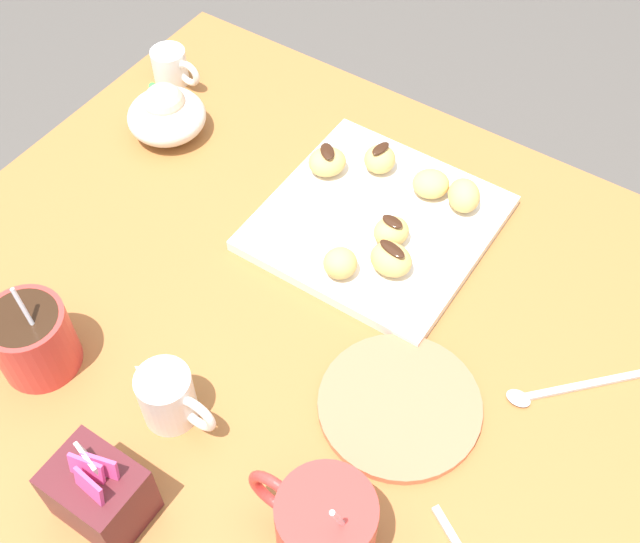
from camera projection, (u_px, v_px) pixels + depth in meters
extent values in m
plane|color=#514C47|center=(303.00, 527.00, 1.56)|extent=(8.00, 8.00, 0.00)
cube|color=#A36633|center=(292.00, 314.00, 0.98)|extent=(0.93, 0.82, 0.04)
cube|color=#A36633|center=(623.00, 409.00, 1.32)|extent=(0.07, 0.07, 0.71)
cube|color=#A36633|center=(230.00, 207.00, 1.59)|extent=(0.07, 0.07, 0.71)
cube|color=white|center=(377.00, 223.00, 1.04)|extent=(0.28, 0.28, 0.02)
cylinder|color=red|center=(326.00, 529.00, 0.75)|extent=(0.09, 0.09, 0.10)
torus|color=red|center=(276.00, 494.00, 0.77)|extent=(0.06, 0.01, 0.06)
cylinder|color=#331E11|center=(326.00, 511.00, 0.72)|extent=(0.08, 0.08, 0.01)
cylinder|color=silver|center=(344.00, 525.00, 0.72)|extent=(0.01, 0.04, 0.13)
cylinder|color=red|center=(33.00, 340.00, 0.89)|extent=(0.09, 0.09, 0.09)
cylinder|color=#331E11|center=(23.00, 321.00, 0.86)|extent=(0.08, 0.08, 0.01)
cylinder|color=silver|center=(36.00, 330.00, 0.86)|extent=(0.04, 0.02, 0.11)
cylinder|color=white|center=(167.00, 396.00, 0.85)|extent=(0.06, 0.06, 0.07)
cone|color=white|center=(142.00, 371.00, 0.84)|extent=(0.02, 0.02, 0.02)
torus|color=white|center=(196.00, 414.00, 0.84)|extent=(0.05, 0.01, 0.05)
cylinder|color=white|center=(163.00, 382.00, 0.83)|extent=(0.05, 0.05, 0.01)
cube|color=#561E23|center=(100.00, 493.00, 0.78)|extent=(0.09, 0.07, 0.08)
cube|color=#EA4C93|center=(87.00, 469.00, 0.74)|extent=(0.04, 0.02, 0.03)
cube|color=white|center=(90.00, 461.00, 0.75)|extent=(0.04, 0.02, 0.03)
cube|color=#EA4C93|center=(100.00, 466.00, 0.75)|extent=(0.04, 0.02, 0.03)
cube|color=#EA4C93|center=(93.00, 489.00, 0.73)|extent=(0.04, 0.01, 0.03)
ellipsoid|color=white|center=(167.00, 116.00, 1.13)|extent=(0.11, 0.11, 0.06)
sphere|color=beige|center=(164.00, 105.00, 1.12)|extent=(0.06, 0.06, 0.06)
ellipsoid|color=green|center=(156.00, 91.00, 1.11)|extent=(0.03, 0.02, 0.02)
cylinder|color=white|center=(170.00, 66.00, 1.21)|extent=(0.05, 0.05, 0.05)
cone|color=white|center=(155.00, 51.00, 1.20)|extent=(0.02, 0.02, 0.02)
torus|color=white|center=(188.00, 73.00, 1.19)|extent=(0.04, 0.01, 0.04)
cylinder|color=#381E11|center=(168.00, 55.00, 1.19)|extent=(0.04, 0.04, 0.01)
cylinder|color=#E5704C|center=(400.00, 405.00, 0.88)|extent=(0.18, 0.18, 0.01)
cube|color=silver|center=(581.00, 386.00, 0.90)|extent=(0.11, 0.11, 0.00)
ellipsoid|color=silver|center=(518.00, 398.00, 0.89)|extent=(0.03, 0.02, 0.01)
ellipsoid|color=#E5B260|center=(380.00, 159.00, 1.08)|extent=(0.04, 0.04, 0.04)
ellipsoid|color=#381E11|center=(381.00, 148.00, 1.06)|extent=(0.02, 0.03, 0.00)
ellipsoid|color=#E5B260|center=(431.00, 184.00, 1.05)|extent=(0.06, 0.06, 0.03)
ellipsoid|color=#E5B260|center=(391.00, 259.00, 0.97)|extent=(0.05, 0.05, 0.04)
ellipsoid|color=#381E11|center=(392.00, 249.00, 0.95)|extent=(0.04, 0.02, 0.00)
ellipsoid|color=#E5B260|center=(464.00, 195.00, 1.03)|extent=(0.06, 0.06, 0.04)
ellipsoid|color=#E5B260|center=(327.00, 162.00, 1.07)|extent=(0.07, 0.07, 0.04)
ellipsoid|color=#381E11|center=(327.00, 151.00, 1.06)|extent=(0.04, 0.04, 0.00)
ellipsoid|color=#E5B260|center=(391.00, 231.00, 1.00)|extent=(0.06, 0.06, 0.03)
ellipsoid|color=#381E11|center=(392.00, 221.00, 0.98)|extent=(0.03, 0.02, 0.00)
ellipsoid|color=#E5B260|center=(340.00, 263.00, 0.97)|extent=(0.05, 0.05, 0.04)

